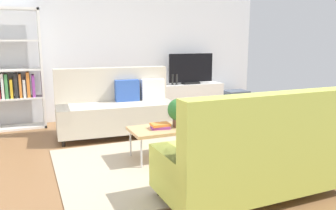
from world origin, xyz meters
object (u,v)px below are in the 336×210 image
tv (191,69)px  bookshelf (9,76)px  couch_beige (117,108)px  vase_0 (164,81)px  storage_trunk (236,100)px  tv_console (190,98)px  bottle_0 (172,79)px  potted_plant (179,111)px  coffee_table (171,129)px  table_book_0 (160,127)px  bottle_1 (177,79)px  couch_green (255,155)px

tv → bookshelf: 3.51m
tv → bookshelf: bearing=179.3°
couch_beige → vase_0: bearing=-137.2°
storage_trunk → vase_0: vase_0 is taller
tv_console → bottle_0: bottle_0 is taller
potted_plant → vase_0: size_ratio=2.43×
storage_trunk → bottle_0: size_ratio=2.27×
coffee_table → tv_console: size_ratio=0.79×
table_book_0 → bottle_1: (1.33, 2.42, 0.31)m
coffee_table → bookshelf: 3.23m
couch_beige → potted_plant: 1.52m
tv_console → bottle_0: size_ratio=6.12×
couch_green → potted_plant: size_ratio=5.02×
coffee_table → storage_trunk: bearing=42.0°
bookshelf → table_book_0: bearing=-53.5°
storage_trunk → couch_green: bearing=-121.6°
tv_console → vase_0: (-0.58, 0.05, 0.40)m
bookshelf → table_book_0: bookshelf is taller
bottle_0 → bottle_1: bottle_0 is taller
couch_green → vase_0: bearing=79.9°
couch_green → bookshelf: bookshelf is taller
couch_green → bottle_0: (0.79, 3.83, 0.31)m
couch_green → coffee_table: (-0.28, 1.42, -0.05)m
coffee_table → tv: bearing=58.2°
tv_console → bookshelf: size_ratio=0.67×
potted_plant → couch_green: bearing=-82.8°
bottle_0 → vase_0: bearing=148.0°
storage_trunk → table_book_0: 3.64m
storage_trunk → vase_0: (-1.68, 0.15, 0.50)m
couch_beige → tv_console: bearing=-148.2°
bookshelf → bottle_1: bearing=-1.1°
bookshelf → tv_console: bearing=-0.3°
bookshelf → potted_plant: bookshelf is taller
storage_trunk → bottle_1: 1.54m
bottle_1 → coffee_table: bearing=-115.8°
couch_beige → coffee_table: size_ratio=1.77×
coffee_table → tv: 2.92m
coffee_table → vase_0: (0.93, 2.50, 0.33)m
tv → vase_0: 0.63m
table_book_0 → bottle_0: size_ratio=1.05×
bottle_0 → tv: bearing=2.6°
couch_green → couch_beige: bearing=102.3°
couch_green → table_book_0: couch_green is taller
tv_console → bookshelf: bookshelf is taller
coffee_table → storage_trunk: (2.61, 2.35, -0.17)m
vase_0 → potted_plant: bearing=-108.2°
couch_green → tv: 4.07m
bookshelf → potted_plant: (2.10, -2.48, -0.32)m
couch_green → storage_trunk: (2.32, 3.77, -0.23)m
potted_plant → storage_trunk: bearing=43.3°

